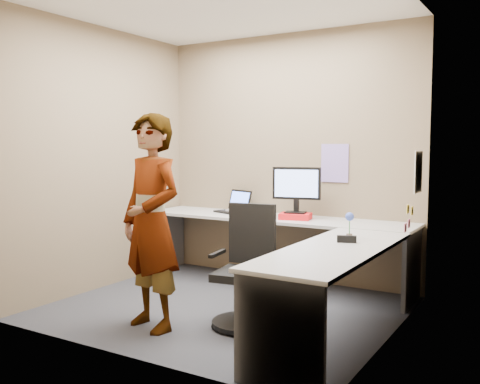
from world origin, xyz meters
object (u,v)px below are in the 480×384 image
Objects in this scene: monitor at (296,186)px; person at (151,222)px; desk at (287,243)px; office_chair at (246,277)px.

person is at bearing -119.12° from monitor.
desk is at bearing 73.56° from person.
person reaches higher than monitor.
office_chair is 0.56× the size of person.
desk is 3.04× the size of office_chair.
person is (-0.49, -1.69, -0.20)m from monitor.
desk is 0.71m from office_chair.
monitor is (-0.17, 0.56, 0.48)m from desk.
monitor is 0.28× the size of person.
office_chair is at bearing -96.99° from monitor.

